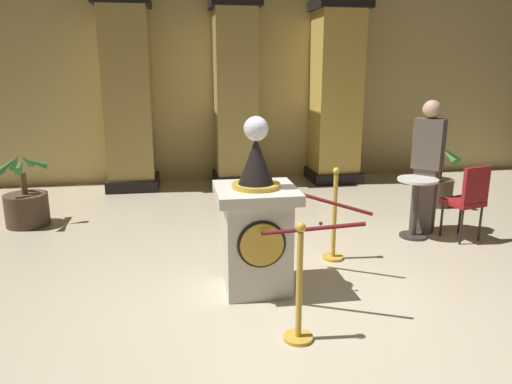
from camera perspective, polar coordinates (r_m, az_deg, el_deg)
ground_plane at (r=4.66m, az=5.20°, el=-12.57°), size 12.38×12.38×0.00m
back_wall at (r=9.34m, az=-2.83°, el=11.93°), size 12.38×0.16×3.40m
pedestal_clock at (r=4.62m, az=0.01°, el=-4.00°), size 0.76×0.76×1.69m
stanchion_near at (r=3.90m, az=5.09°, el=-12.63°), size 0.24×0.24×0.99m
stanchion_far at (r=5.50m, az=9.18°, el=-4.15°), size 0.24×0.24×1.06m
velvet_rope at (r=4.54m, az=7.69°, el=-2.63°), size 1.22×1.23×0.22m
column_left at (r=8.81m, az=-14.85°, el=10.79°), size 0.94×0.94×3.26m
column_right at (r=9.26m, az=9.40°, el=11.23°), size 0.96×0.96×3.26m
column_centre_rear at (r=8.84m, az=-2.43°, el=11.26°), size 0.87×0.87×3.26m
potted_palm_left at (r=7.33m, az=-25.47°, el=-1.37°), size 0.63×0.67×1.03m
potted_palm_right at (r=8.10m, az=20.69°, el=0.69°), size 0.65×0.67×0.98m
bystander_guest at (r=6.60m, az=19.55°, el=3.22°), size 0.41×0.41×1.72m
cafe_table at (r=6.43m, az=18.37°, el=-0.96°), size 0.50×0.50×0.77m
cafe_chair_red at (r=6.51m, az=23.78°, el=-0.48°), size 0.49×0.49×0.96m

